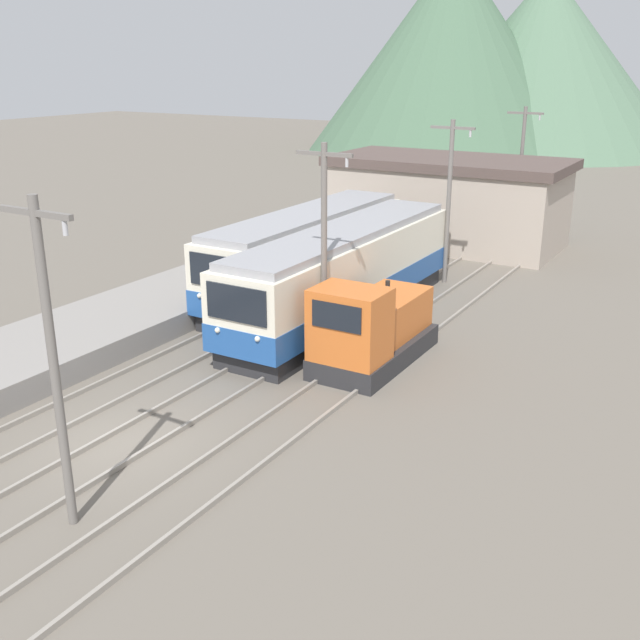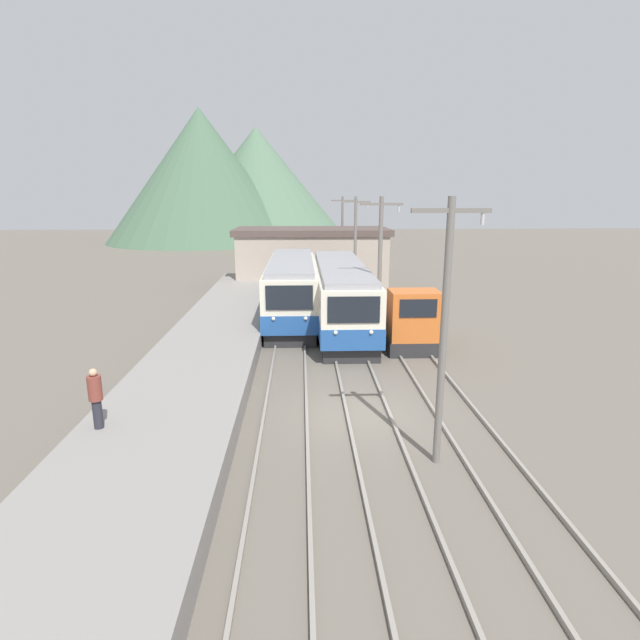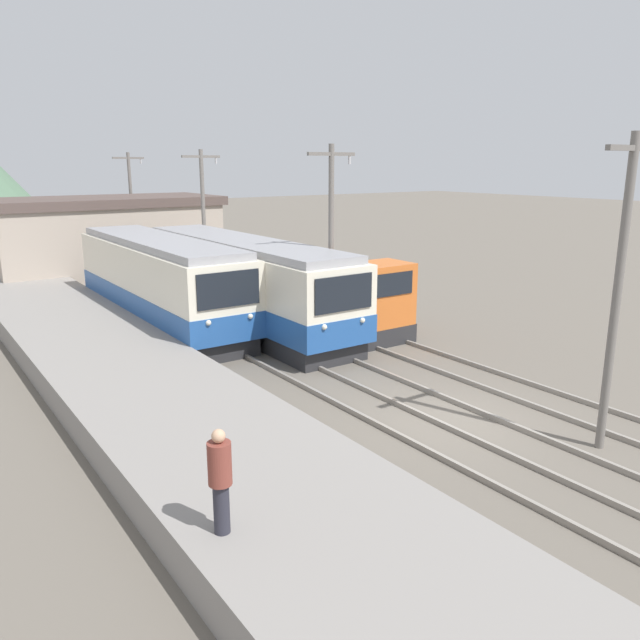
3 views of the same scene
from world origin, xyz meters
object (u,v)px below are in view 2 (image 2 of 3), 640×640
Objects in this scene: shunting_locomotive at (406,321)px; catenary_mast_mid at (380,268)px; commuter_train_left at (292,292)px; catenary_mast_distant at (342,234)px; person_on_platform at (96,396)px; commuter_train_center at (341,298)px; catenary_mast_far at (355,246)px; catenary_mast_near at (444,326)px.

shunting_locomotive is 3.16m from catenary_mast_mid.
catenary_mast_distant is (4.31, 15.91, 2.24)m from commuter_train_left.
person_on_platform is at bearing -106.52° from catenary_mast_distant.
commuter_train_center is (2.80, -1.80, -0.02)m from commuter_train_left.
catenary_mast_far is at bearing 77.47° from commuter_train_center.
commuter_train_center is 1.93× the size of catenary_mast_far.
commuter_train_left is 2.33× the size of shunting_locomotive.
catenary_mast_near is 21.86m from catenary_mast_far.
commuter_train_left is 7.94m from shunting_locomotive.
commuter_train_center is 4.71m from shunting_locomotive.
shunting_locomotive is at bearing 82.59° from catenary_mast_near.
catenary_mast_far is at bearing 49.17° from commuter_train_left.
catenary_mast_near reaches higher than shunting_locomotive.
catenary_mast_far is (-1.49, 10.38, 2.73)m from shunting_locomotive.
person_on_platform is (-9.50, -21.11, -2.13)m from catenary_mast_far.
catenary_mast_near is 1.00× the size of catenary_mast_mid.
catenary_mast_mid is (-1.49, -0.55, 2.73)m from shunting_locomotive.
shunting_locomotive is (5.80, -5.40, -0.49)m from commuter_train_left.
catenary_mast_near is at bearing -75.68° from commuter_train_left.
catenary_mast_near is at bearing -97.41° from shunting_locomotive.
shunting_locomotive is 0.74× the size of catenary_mast_near.
catenary_mast_mid is at bearing 46.98° from person_on_platform.
catenary_mast_mid is (0.00, 10.93, 0.00)m from catenary_mast_near.
catenary_mast_near is at bearing -90.00° from catenary_mast_distant.
commuter_train_left is at bearing 125.93° from catenary_mast_mid.
catenary_mast_far is (0.00, 10.93, 0.00)m from catenary_mast_mid.
commuter_train_left is 3.33m from commuter_train_center.
catenary_mast_mid reaches higher than commuter_train_center.
shunting_locomotive is 21.54m from catenary_mast_distant.
catenary_mast_mid is 4.08× the size of person_on_platform.
catenary_mast_distant is (0.00, 10.93, 0.00)m from catenary_mast_far.
commuter_train_left reaches higher than person_on_platform.
person_on_platform is at bearing 175.49° from catenary_mast_near.
person_on_platform is at bearing -114.23° from catenary_mast_far.
commuter_train_center is 1.93× the size of catenary_mast_distant.
commuter_train_center is at bearing -32.71° from commuter_train_left.
catenary_mast_distant is (0.00, 21.86, 0.00)m from catenary_mast_mid.
catenary_mast_mid and catenary_mast_far have the same top height.
person_on_platform is at bearing -119.16° from commuter_train_center.
commuter_train_left is 1.73× the size of catenary_mast_near.
catenary_mast_near reaches higher than person_on_platform.
commuter_train_center is 16.40m from person_on_platform.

